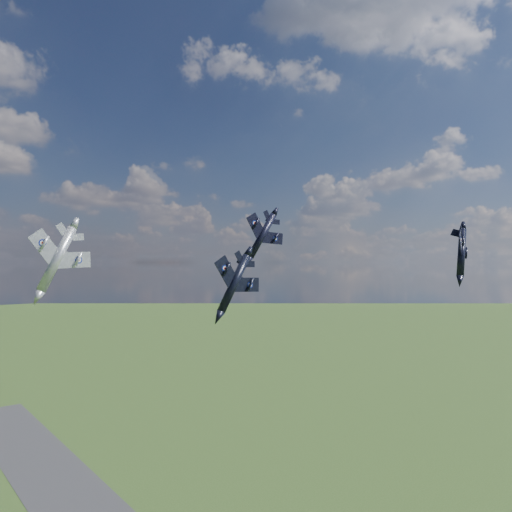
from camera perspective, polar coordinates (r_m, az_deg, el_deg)
jet_lead_navy at (r=88.62m, az=-2.51°, el=-3.14°), size 11.87×15.93×8.23m
jet_right_navy at (r=94.51m, az=22.43°, el=0.38°), size 13.52×15.32×6.24m
jet_high_navy at (r=117.42m, az=0.68°, el=2.31°), size 14.28×18.16×9.17m
jet_left_silver at (r=90.41m, az=-21.80°, el=-0.33°), size 12.64×16.78×8.11m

